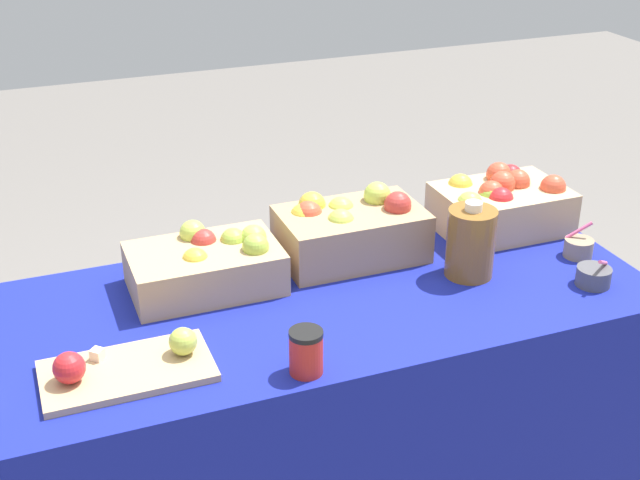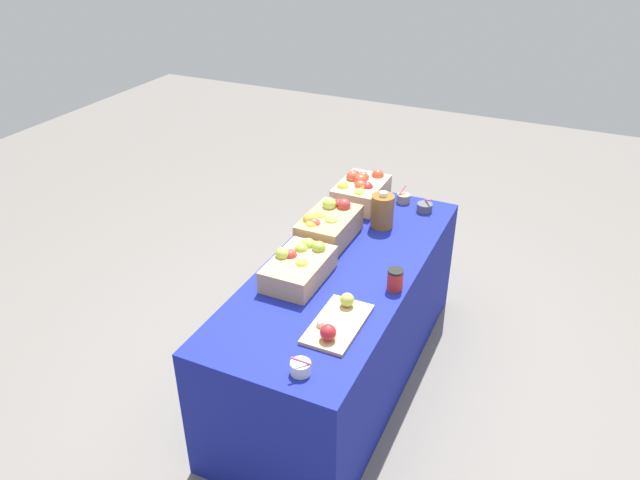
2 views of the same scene
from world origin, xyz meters
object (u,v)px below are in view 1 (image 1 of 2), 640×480
Objects in this scene: apple_crate_middle at (350,229)px; cutting_board_front at (125,366)px; sample_bowl_near at (578,247)px; coffee_cup at (306,352)px; apple_crate_left at (500,204)px; sample_bowl_far at (594,276)px; cider_jug at (471,242)px; apple_crate_right at (208,265)px.

cutting_board_front is at bearing -152.95° from apple_crate_middle.
coffee_cup is (-0.93, -0.26, 0.03)m from sample_bowl_near.
apple_crate_left is 3.50× the size of coffee_cup.
apple_crate_middle reaches higher than sample_bowl_far.
sample_bowl_far is 0.89× the size of coffee_cup.
apple_crate_left is 0.27m from sample_bowl_near.
cider_jug is at bearing -136.25° from apple_crate_left.
apple_crate_middle is 4.18× the size of sample_bowl_far.
cutting_board_front is at bearing -130.32° from apple_crate_right.
apple_crate_left is 0.96m from coffee_cup.
sample_bowl_far is (-0.07, -0.16, -0.00)m from sample_bowl_near.
apple_crate_right is (-0.93, -0.03, -0.02)m from apple_crate_left.
cider_jug is (-0.29, 0.17, 0.07)m from sample_bowl_far.
sample_bowl_far is (1.26, -0.04, 0.00)m from cutting_board_front.
apple_crate_left is 1.00× the size of cutting_board_front.
cider_jug reaches higher than apple_crate_left.
apple_crate_middle is 0.66m from sample_bowl_near.
sample_bowl_near is at bearing -11.42° from apple_crate_right.
apple_crate_left reaches higher than apple_crate_right.
sample_bowl_near is (1.04, -0.21, -0.04)m from apple_crate_right.
cider_jug is 0.65m from coffee_cup.
sample_bowl_far is at bearing -1.60° from cutting_board_front.
cutting_board_front is 3.75× the size of sample_bowl_near.
coffee_cup is at bearing -164.44° from sample_bowl_near.
apple_crate_right is at bearing 159.40° from sample_bowl_far.
apple_crate_left reaches higher than sample_bowl_near.
apple_crate_left is 0.33m from cider_jug.
apple_crate_middle reaches higher than apple_crate_right.
coffee_cup is (-0.82, -0.50, -0.03)m from apple_crate_left.
apple_crate_middle is at bearing 158.61° from sample_bowl_near.
coffee_cup is (-0.32, -0.50, -0.03)m from apple_crate_middle.
apple_crate_middle is at bearing 27.05° from cutting_board_front.
apple_crate_middle is at bearing -179.69° from apple_crate_left.
apple_crate_middle reaches higher than sample_bowl_near.
apple_crate_right is 3.63× the size of coffee_cup.
apple_crate_left is at bearing 0.31° from apple_crate_middle.
sample_bowl_near reaches higher than sample_bowl_far.
coffee_cup is at bearing -148.41° from apple_crate_left.
sample_bowl_far is (0.55, -0.40, -0.06)m from apple_crate_middle.
apple_crate_middle reaches higher than apple_crate_left.
apple_crate_left is at bearing 16.81° from cutting_board_front.
cider_jug is at bearing 8.13° from cutting_board_front.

